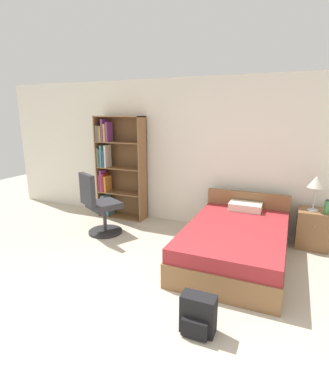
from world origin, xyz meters
The scene contains 9 objects.
ground_plane centered at (0.00, 0.00, 0.00)m, with size 14.00×14.00×0.00m, color #BCB29E.
wall_back centered at (0.00, 3.23, 1.30)m, with size 9.00×0.06×2.60m.
bookshelf centered at (-1.88, 2.98, 0.98)m, with size 0.95×0.33×1.96m.
bed centered at (0.64, 2.07, 0.26)m, with size 1.33×2.09×0.75m.
office_chair centered at (-1.64, 2.07, 0.48)m, with size 0.67×0.71×1.07m.
nightstand centered at (1.65, 2.93, 0.29)m, with size 0.46×0.46×0.59m.
table_lamp centered at (1.61, 2.90, 1.01)m, with size 0.24×0.24×0.53m.
water_bottle centered at (1.78, 2.83, 0.69)m, with size 0.07×0.07×0.21m.
backpack_black centered at (0.59, 0.44, 0.18)m, with size 0.32×0.23×0.38m.
Camera 1 is at (1.26, -1.89, 2.00)m, focal length 28.00 mm.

